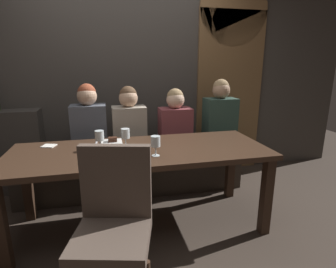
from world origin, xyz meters
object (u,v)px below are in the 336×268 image
at_px(wine_glass_far_right, 125,134).
at_px(wine_glass_end_right, 99,137).
at_px(banquette_bench, 134,173).
at_px(dessert_plate, 112,141).
at_px(chair_near_side, 114,217).
at_px(diner_far_end, 175,123).
at_px(fork_on_table, 96,144).
at_px(diner_bearded, 129,124).
at_px(wine_glass_end_left, 156,142).
at_px(diner_redhead, 89,124).
at_px(diner_near_end, 220,117).
at_px(espresso_cup, 116,155).
at_px(dining_table, 141,159).

xyz_separation_m(wine_glass_far_right, wine_glass_end_right, (-0.22, -0.02, -0.00)).
bearing_deg(banquette_bench, wine_glass_far_right, -101.02).
bearing_deg(dessert_plate, chair_near_side, -91.66).
relative_size(diner_far_end, fork_on_table, 4.31).
bearing_deg(diner_bearded, wine_glass_end_left, -81.72).
xyz_separation_m(diner_redhead, wine_glass_far_right, (0.34, -0.59, 0.02)).
height_order(diner_near_end, wine_glass_end_left, diner_near_end).
bearing_deg(dessert_plate, fork_on_table, -175.60).
relative_size(diner_redhead, diner_far_end, 1.10).
distance_m(wine_glass_far_right, wine_glass_end_right, 0.22).
distance_m(banquette_bench, espresso_cup, 1.05).
relative_size(diner_near_end, wine_glass_far_right, 5.06).
bearing_deg(dining_table, wine_glass_end_left, -64.06).
xyz_separation_m(banquette_bench, wine_glass_far_right, (-0.12, -0.60, 0.62)).
relative_size(diner_far_end, espresso_cup, 6.11).
relative_size(dining_table, wine_glass_end_left, 13.41).
relative_size(banquette_bench, chair_near_side, 2.55).
bearing_deg(diner_redhead, espresso_cup, -74.54).
xyz_separation_m(wine_glass_end_right, fork_on_table, (-0.04, 0.17, -0.11)).
height_order(wine_glass_far_right, wine_glass_end_left, same).
height_order(diner_redhead, fork_on_table, diner_redhead).
xyz_separation_m(diner_bearded, espresso_cup, (-0.18, -0.86, -0.05)).
bearing_deg(wine_glass_far_right, banquette_bench, 78.98).
bearing_deg(chair_near_side, wine_glass_end_left, 55.69).
relative_size(dining_table, diner_near_end, 2.65).
xyz_separation_m(diner_far_end, dessert_plate, (-0.72, -0.45, -0.04)).
bearing_deg(dessert_plate, diner_far_end, 31.70).
height_order(dining_table, espresso_cup, espresso_cup).
bearing_deg(dessert_plate, espresso_cup, -87.60).
distance_m(diner_redhead, espresso_cup, 0.89).
distance_m(wine_glass_far_right, wine_glass_end_left, 0.37).
height_order(chair_near_side, diner_far_end, diner_far_end).
xyz_separation_m(wine_glass_end_left, fork_on_table, (-0.47, 0.44, -0.11)).
xyz_separation_m(diner_bearded, wine_glass_end_left, (0.13, -0.88, 0.04)).
xyz_separation_m(banquette_bench, diner_bearded, (-0.03, -0.02, 0.59)).
distance_m(diner_near_end, wine_glass_far_right, 1.29).
bearing_deg(wine_glass_end_left, diner_far_end, 66.39).
xyz_separation_m(dining_table, diner_far_end, (0.49, 0.70, 0.14)).
bearing_deg(wine_glass_end_right, espresso_cup, -64.24).
bearing_deg(diner_bearded, banquette_bench, 27.36).
height_order(dining_table, diner_near_end, diner_near_end).
relative_size(banquette_bench, diner_bearded, 3.24).
distance_m(dining_table, banquette_bench, 0.82).
bearing_deg(wine_glass_end_right, dessert_plate, 59.50).
distance_m(wine_glass_far_right, espresso_cup, 0.30).
distance_m(banquette_bench, diner_redhead, 0.75).
bearing_deg(wine_glass_far_right, chair_near_side, -99.94).
xyz_separation_m(diner_bearded, wine_glass_far_right, (-0.09, -0.59, 0.04)).
bearing_deg(diner_far_end, banquette_bench, 179.99).
distance_m(diner_redhead, diner_far_end, 0.94).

